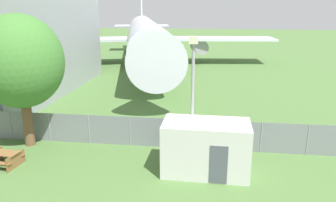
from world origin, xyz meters
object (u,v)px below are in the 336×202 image
(portable_cabin, at_px, (206,148))
(tree_near_hangar, at_px, (20,62))
(picnic_bench_near_cabin, at_px, (4,157))
(airplane, at_px, (145,36))

(portable_cabin, distance_m, tree_near_hangar, 11.42)
(picnic_bench_near_cabin, bearing_deg, airplane, 87.27)
(picnic_bench_near_cabin, bearing_deg, tree_near_hangar, 92.15)
(airplane, distance_m, picnic_bench_near_cabin, 30.99)
(tree_near_hangar, bearing_deg, portable_cabin, -10.99)
(picnic_bench_near_cabin, xyz_separation_m, tree_near_hangar, (-0.10, 2.73, 4.59))
(portable_cabin, xyz_separation_m, tree_near_hangar, (-10.59, 2.06, 3.73))
(airplane, xyz_separation_m, tree_near_hangar, (-1.57, -28.00, 0.87))
(portable_cabin, distance_m, picnic_bench_near_cabin, 10.55)
(portable_cabin, height_order, tree_near_hangar, tree_near_hangar)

